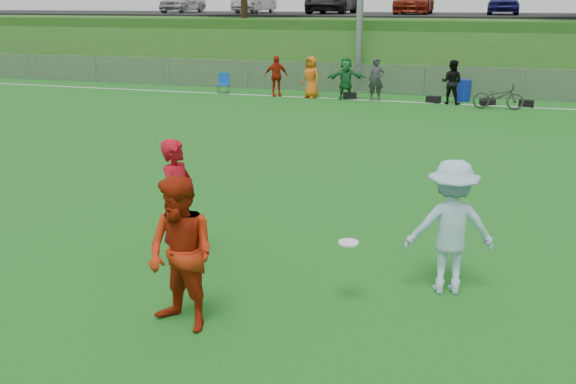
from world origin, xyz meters
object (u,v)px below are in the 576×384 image
at_px(player_red_center, 181,255).
at_px(player_blue, 450,227).
at_px(player_red_left, 178,201).
at_px(frisbee, 349,243).
at_px(recycling_bin, 464,90).
at_px(bicycle, 498,96).

bearing_deg(player_red_center, player_blue, 52.71).
bearing_deg(player_blue, player_red_left, -13.47).
bearing_deg(player_red_center, frisbee, 52.56).
bearing_deg(player_blue, recycling_bin, -103.14).
bearing_deg(frisbee, player_red_center, -146.32).
xyz_separation_m(player_red_left, bicycle, (4.71, 16.62, -0.48)).
xyz_separation_m(player_blue, recycling_bin, (-0.63, 18.17, -0.51)).
bearing_deg(player_red_left, player_red_center, -147.80).
xyz_separation_m(player_blue, bicycle, (0.69, 16.51, -0.46)).
bearing_deg(frisbee, bicycle, 83.69).
xyz_separation_m(player_red_center, frisbee, (1.79, 1.19, -0.08)).
bearing_deg(bicycle, player_red_left, 161.97).
distance_m(player_red_center, recycling_bin, 20.34).
bearing_deg(player_red_left, bicycle, -11.24).
xyz_separation_m(frisbee, recycling_bin, (0.59, 19.00, -0.45)).
bearing_deg(recycling_bin, player_blue, -88.00).
relative_size(player_red_left, player_blue, 1.03).
height_order(frisbee, recycling_bin, frisbee).
relative_size(player_red_left, recycling_bin, 2.24).
relative_size(player_blue, bicycle, 1.03).
xyz_separation_m(player_red_center, bicycle, (3.71, 18.53, -0.48)).
bearing_deg(player_red_left, frisbee, -99.75).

